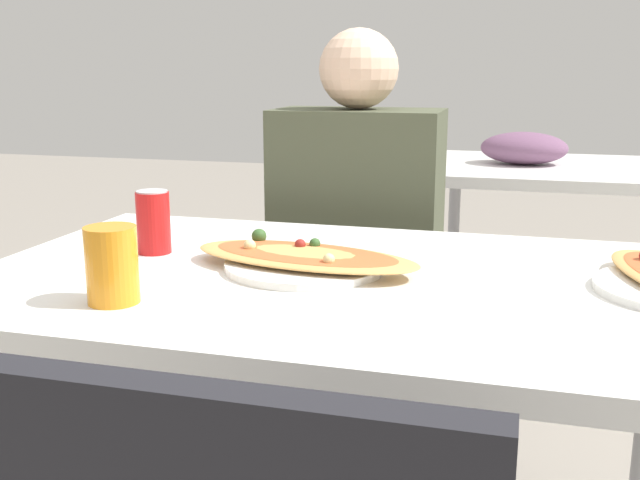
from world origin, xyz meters
TOP-DOWN VIEW (x-y plane):
  - dining_table at (0.00, 0.00)m, footprint 1.31×0.81m
  - chair_far_seated at (-0.11, 0.74)m, footprint 0.40×0.40m
  - person_seated at (-0.11, 0.62)m, footprint 0.43×0.27m
  - pizza_main at (-0.07, 0.02)m, footprint 0.46×0.30m
  - soda_can at (-0.39, 0.06)m, footprint 0.07×0.07m
  - drink_glass at (-0.30, -0.25)m, footprint 0.08×0.08m
  - background_table at (0.48, 1.67)m, footprint 1.10×0.80m

SIDE VIEW (x-z plane):
  - chair_far_seated at x=-0.11m, z-range 0.06..0.99m
  - dining_table at x=0.00m, z-range 0.31..1.07m
  - background_table at x=0.48m, z-range 0.26..1.14m
  - person_seated at x=-0.11m, z-range 0.11..1.33m
  - pizza_main at x=-0.07m, z-range 0.75..0.81m
  - drink_glass at x=-0.30m, z-range 0.76..0.88m
  - soda_can at x=-0.39m, z-range 0.76..0.89m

